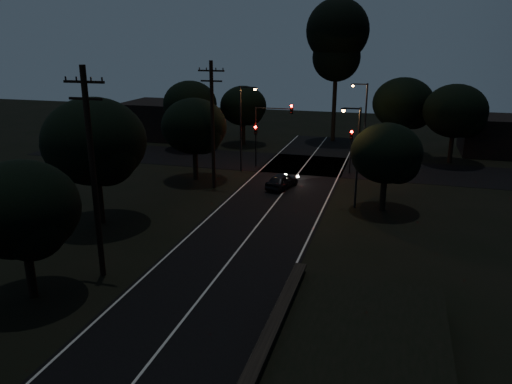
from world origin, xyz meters
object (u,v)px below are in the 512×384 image
Objects in this scene: signal_right at (351,143)px; signal_mast at (273,124)px; utility_pole_far at (213,123)px; streetlight_c at (356,151)px; tall_pine at (337,39)px; streetlight_b at (363,118)px; car at (282,181)px; signal_left at (256,138)px; streetlight_a at (243,123)px; utility_pole_mid at (93,172)px.

signal_mast is (-7.51, 0.00, 1.50)m from signal_right.
streetlight_c is at bearing -9.60° from utility_pole_far.
tall_pine is 13.93m from streetlight_b.
utility_pole_far is at bearing -133.30° from streetlight_b.
streetlight_b is at bearing 92.14° from streetlight_c.
signal_mast is 7.95m from car.
utility_pole_far is at bearing 28.62° from car.
car is (-1.41, -21.59, -11.36)m from tall_pine.
signal_left is 10.84m from streetlight_b.
streetlight_a reaches higher than streetlight_c.
streetlight_c is at bearing -35.69° from streetlight_a.
utility_pole_far is at bearing 170.40° from streetlight_c.
streetlight_a reaches higher than signal_mast.
tall_pine is 4.06× the size of signal_right.
streetlight_b reaches higher than signal_right.
signal_right is 0.51× the size of streetlight_a.
utility_pole_mid reaches higher than car.
utility_pole_mid is 25.22m from signal_mast.
streetlight_a is (-6.31, -17.00, -7.38)m from tall_pine.
signal_right is (9.20, 0.00, 0.00)m from signal_left.
streetlight_b is at bearing 29.48° from streetlight_a.
utility_pole_far reaches higher than car.
streetlight_a is at bearing -28.66° from car.
streetlight_a is 2.09× the size of car.
tall_pine is at bearing -79.29° from car.
streetlight_c is at bearing -79.07° from tall_pine.
signal_mast is at bearing -54.69° from car.
signal_mast is at bearing 179.97° from signal_right.
streetlight_a is (-9.91, -1.99, 1.80)m from signal_right.
utility_pole_mid is at bearing -99.93° from tall_pine.
utility_pole_far reaches higher than streetlight_a.
car is at bearing 73.10° from utility_pole_mid.
car is at bearing -93.73° from tall_pine.
signal_left is at bearing -43.02° from car.
streetlight_a is at bearing -168.66° from signal_right.
streetlight_a is 1.00× the size of streetlight_b.
signal_left is (1.40, 24.99, -2.90)m from utility_pole_mid.
utility_pole_mid is at bearing -112.99° from signal_right.
utility_pole_far reaches higher than signal_mast.
utility_pole_mid reaches higher than utility_pole_far.
utility_pole_far is 16.51m from streetlight_b.
car is (4.90, -4.59, -3.98)m from streetlight_a.
streetlight_a is 13.72m from streetlight_c.
streetlight_a is 12.19m from streetlight_b.
signal_mast reaches higher than signal_right.
signal_left is at bearing 86.79° from utility_pole_mid.
streetlight_a is at bearing -150.52° from streetlight_b.
streetlight_b reaches higher than car.
tall_pine is 2.22× the size of streetlight_c.
streetlight_c is (11.14, -8.00, -0.29)m from streetlight_a.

